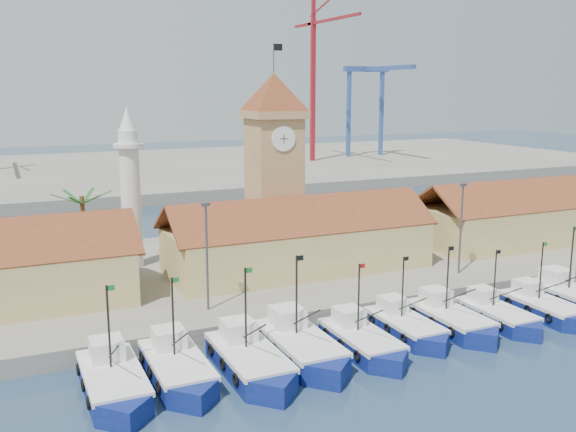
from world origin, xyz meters
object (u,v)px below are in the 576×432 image
boat_0 (114,385)px  clock_tower (274,161)px  boat_5 (407,328)px  minaret (130,188)px

boat_0 → clock_tower: size_ratio=0.44×
boat_5 → clock_tower: bearing=94.7°
clock_tower → minaret: bearing=172.4°
boat_5 → clock_tower: (-1.86, 22.74, 11.26)m
boat_0 → minaret: bearing=76.1°
boat_0 → clock_tower: 33.53m
boat_5 → minaret: minaret is taller
boat_0 → clock_tower: (21.30, 23.37, 11.17)m
minaret → boat_5: bearing=-55.7°
boat_5 → boat_0: bearing=-178.4°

